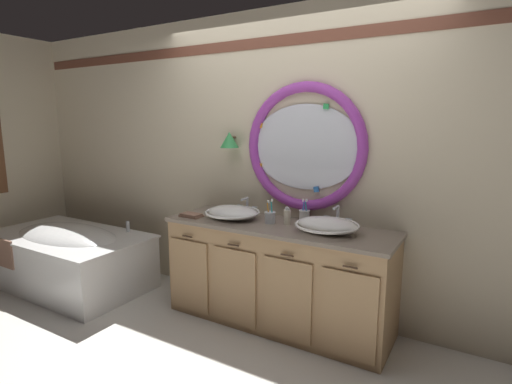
% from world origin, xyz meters
% --- Properties ---
extents(ground_plane, '(14.00, 14.00, 0.00)m').
position_xyz_m(ground_plane, '(0.00, 0.00, 0.00)').
color(ground_plane, silver).
extents(back_wall_assembly, '(6.40, 0.26, 2.60)m').
position_xyz_m(back_wall_assembly, '(0.01, 0.58, 1.32)').
color(back_wall_assembly, beige).
rests_on(back_wall_assembly, ground_plane).
extents(vanity_counter, '(1.89, 0.62, 0.85)m').
position_xyz_m(vanity_counter, '(0.06, 0.26, 0.43)').
color(vanity_counter, tan).
rests_on(vanity_counter, ground_plane).
extents(bathtub, '(1.68, 0.93, 0.65)m').
position_xyz_m(bathtub, '(-2.13, -0.14, 0.33)').
color(bathtub, white).
rests_on(bathtub, ground_plane).
extents(sink_basin_left, '(0.47, 0.47, 0.11)m').
position_xyz_m(sink_basin_left, '(-0.36, 0.23, 0.90)').
color(sink_basin_left, white).
rests_on(sink_basin_left, vanity_counter).
extents(sink_basin_right, '(0.48, 0.48, 0.12)m').
position_xyz_m(sink_basin_right, '(0.49, 0.23, 0.91)').
color(sink_basin_right, white).
rests_on(sink_basin_right, vanity_counter).
extents(faucet_set_left, '(0.21, 0.12, 0.15)m').
position_xyz_m(faucet_set_left, '(-0.36, 0.47, 0.91)').
color(faucet_set_left, silver).
rests_on(faucet_set_left, vanity_counter).
extents(faucet_set_right, '(0.24, 0.12, 0.17)m').
position_xyz_m(faucet_set_right, '(0.49, 0.47, 0.91)').
color(faucet_set_right, silver).
rests_on(faucet_set_right, vanity_counter).
extents(toothbrush_holder_left, '(0.09, 0.09, 0.20)m').
position_xyz_m(toothbrush_holder_left, '(-0.02, 0.27, 0.90)').
color(toothbrush_holder_left, silver).
rests_on(toothbrush_holder_left, vanity_counter).
extents(toothbrush_holder_right, '(0.09, 0.09, 0.19)m').
position_xyz_m(toothbrush_holder_right, '(0.20, 0.47, 0.90)').
color(toothbrush_holder_right, white).
rests_on(toothbrush_holder_right, vanity_counter).
extents(soap_dispenser, '(0.06, 0.06, 0.15)m').
position_xyz_m(soap_dispenser, '(0.12, 0.31, 0.91)').
color(soap_dispenser, '#EFE5C6').
rests_on(soap_dispenser, vanity_counter).
extents(folded_hand_towel, '(0.19, 0.12, 0.03)m').
position_xyz_m(folded_hand_towel, '(-0.71, 0.11, 0.86)').
color(folded_hand_towel, '#936B56').
rests_on(folded_hand_towel, vanity_counter).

